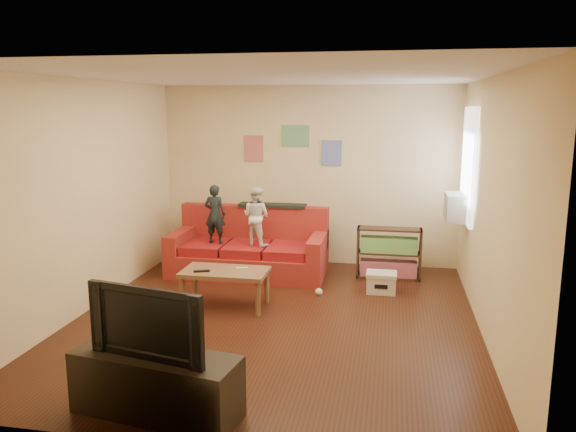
% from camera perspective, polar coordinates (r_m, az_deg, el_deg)
% --- Properties ---
extents(room_shell, '(4.52, 5.02, 2.72)m').
position_cam_1_polar(room_shell, '(6.12, -1.37, 1.35)').
color(room_shell, '#3D1B0F').
rests_on(room_shell, ground).
extents(sofa, '(2.21, 1.02, 0.97)m').
position_cam_1_polar(sofa, '(8.16, -3.92, -3.56)').
color(sofa, '#A12822').
rests_on(sofa, ground).
extents(child_a, '(0.32, 0.22, 0.84)m').
position_cam_1_polar(child_a, '(8.00, -7.43, 0.18)').
color(child_a, black).
rests_on(child_a, sofa).
extents(child_b, '(0.49, 0.44, 0.83)m').
position_cam_1_polar(child_b, '(7.84, -3.25, -0.02)').
color(child_b, white).
rests_on(child_b, sofa).
extents(coffee_table, '(1.02, 0.56, 0.46)m').
position_cam_1_polar(coffee_table, '(6.80, -6.41, -6.01)').
color(coffee_table, brown).
rests_on(coffee_table, ground).
extents(remote, '(0.20, 0.11, 0.02)m').
position_cam_1_polar(remote, '(6.75, -8.77, -5.55)').
color(remote, black).
rests_on(remote, coffee_table).
extents(game_controller, '(0.15, 0.08, 0.03)m').
position_cam_1_polar(game_controller, '(6.77, -4.68, -5.35)').
color(game_controller, beige).
rests_on(game_controller, coffee_table).
extents(bookshelf, '(0.89, 0.27, 0.71)m').
position_cam_1_polar(bookshelf, '(8.06, 10.20, -3.97)').
color(bookshelf, '#3B2418').
rests_on(bookshelf, ground).
extents(window, '(0.04, 1.08, 1.48)m').
position_cam_1_polar(window, '(7.65, 17.85, 4.96)').
color(window, white).
rests_on(window, room_shell).
extents(ac_unit, '(0.28, 0.55, 0.35)m').
position_cam_1_polar(ac_unit, '(7.72, 16.73, 0.86)').
color(ac_unit, '#B7B2A3').
rests_on(ac_unit, window).
extents(artwork_left, '(0.30, 0.01, 0.40)m').
position_cam_1_polar(artwork_left, '(8.67, -3.51, 6.85)').
color(artwork_left, '#D87266').
rests_on(artwork_left, room_shell).
extents(artwork_center, '(0.42, 0.01, 0.32)m').
position_cam_1_polar(artwork_center, '(8.53, 0.76, 8.14)').
color(artwork_center, '#72B27F').
rests_on(artwork_center, room_shell).
extents(artwork_right, '(0.30, 0.01, 0.38)m').
position_cam_1_polar(artwork_right, '(8.47, 4.45, 6.39)').
color(artwork_right, '#727FCC').
rests_on(artwork_right, room_shell).
extents(file_box, '(0.39, 0.30, 0.27)m').
position_cam_1_polar(file_box, '(7.45, 9.46, -6.65)').
color(file_box, beige).
rests_on(file_box, ground).
extents(tv_stand, '(1.39, 0.66, 0.50)m').
position_cam_1_polar(tv_stand, '(4.69, -13.23, -16.32)').
color(tv_stand, black).
rests_on(tv_stand, ground).
extents(television, '(1.00, 0.33, 0.57)m').
position_cam_1_polar(television, '(4.47, -13.53, -10.18)').
color(television, black).
rests_on(television, tv_stand).
extents(tissue, '(0.11, 0.11, 0.09)m').
position_cam_1_polar(tissue, '(7.27, 3.15, -7.71)').
color(tissue, silver).
rests_on(tissue, ground).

